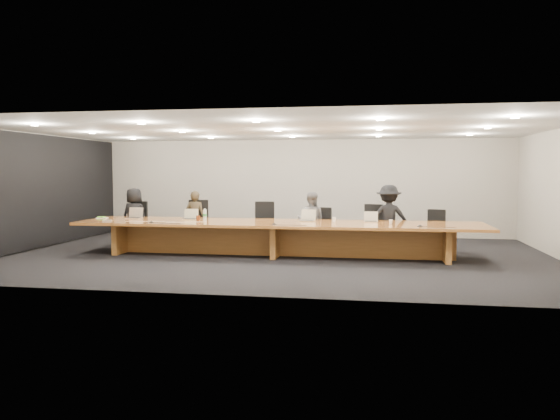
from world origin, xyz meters
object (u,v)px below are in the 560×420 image
object	(u,v)px
chair_mid_left	(263,224)
paper_cup_near	(334,219)
person_d	(389,218)
laptop_b	(190,214)
laptop_e	(371,217)
mic_right	(420,226)
person_c	(311,220)
chair_left	(197,223)
chair_right	(371,227)
person_a	(134,216)
mic_left	(151,222)
water_bottle	(205,215)
av_box	(107,221)
mic_center	(274,224)
chair_mid_right	(320,228)
laptop_a	(134,213)
conference_table	(278,232)
person_b	(195,218)
laptop_d	(307,215)
amber_mug	(198,218)
chair_far_right	(435,230)
chair_far_left	(134,223)

from	to	relation	value
chair_mid_left	paper_cup_near	world-z (taller)	chair_mid_left
person_d	laptop_b	world-z (taller)	person_d
laptop_e	mic_right	distance (m)	1.33
person_c	person_d	xyz separation A→B (m)	(1.84, -0.02, 0.09)
chair_left	chair_right	xyz separation A→B (m)	(4.29, 0.17, -0.04)
person_a	mic_left	size ratio (longest dim) A/B	12.26
water_bottle	mic_right	distance (m)	4.80
chair_mid_left	av_box	size ratio (longest dim) A/B	5.85
person_c	laptop_b	world-z (taller)	person_c
chair_mid_left	laptop_e	distance (m)	2.77
person_d	mic_center	size ratio (longest dim) A/B	13.52
person_c	person_d	world-z (taller)	person_d
water_bottle	person_a	bearing A→B (deg)	154.53
chair_mid_right	laptop_a	size ratio (longest dim) A/B	2.95
chair_mid_right	water_bottle	world-z (taller)	chair_mid_right
chair_right	chair_left	bearing A→B (deg)	-159.36
laptop_e	chair_mid_left	bearing A→B (deg)	162.95
conference_table	chair_mid_right	bearing A→B (deg)	56.27
chair_right	person_c	size ratio (longest dim) A/B	0.80
chair_mid_left	person_b	xyz separation A→B (m)	(-1.75, -0.01, 0.12)
chair_left	person_a	distance (m)	1.68
person_b	mic_left	size ratio (longest dim) A/B	11.71
laptop_d	laptop_a	bearing A→B (deg)	-166.11
person_b	amber_mug	bearing A→B (deg)	113.01
person_d	chair_right	bearing A→B (deg)	-26.68
laptop_b	laptop_a	bearing A→B (deg)	173.14
chair_mid_left	chair_far_right	bearing A→B (deg)	-2.59
chair_mid_left	amber_mug	xyz separation A→B (m)	(-1.31, -1.10, 0.23)
chair_mid_left	water_bottle	bearing A→B (deg)	-138.25
laptop_a	mic_center	distance (m)	3.71
chair_far_left	laptop_e	bearing A→B (deg)	3.66
mic_center	chair_right	bearing A→B (deg)	43.49
water_bottle	mic_right	size ratio (longest dim) A/B	1.88
chair_mid_left	laptop_e	world-z (taller)	chair_mid_left
person_b	laptop_d	world-z (taller)	person_b
chair_left	chair_far_right	bearing A→B (deg)	-8.21
chair_right	laptop_e	bearing A→B (deg)	-71.22
laptop_b	mic_right	size ratio (longest dim) A/B	2.43
laptop_a	mic_right	world-z (taller)	laptop_a
chair_mid_right	laptop_d	xyz separation A→B (m)	(-0.23, -0.92, 0.38)
chair_far_right	person_a	xyz separation A→B (m)	(-7.46, -0.08, 0.23)
chair_left	mic_right	bearing A→B (deg)	-26.31
person_b	water_bottle	size ratio (longest dim) A/B	5.51
water_bottle	av_box	bearing A→B (deg)	-165.61
chair_left	mic_right	xyz separation A→B (m)	(5.30, -1.64, 0.18)
conference_table	person_d	xyz separation A→B (m)	(2.45, 1.16, 0.26)
chair_left	laptop_e	world-z (taller)	chair_left
person_c	mic_right	distance (m)	2.95
water_bottle	chair_left	bearing A→B (deg)	117.18
mic_left	mic_center	distance (m)	2.74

